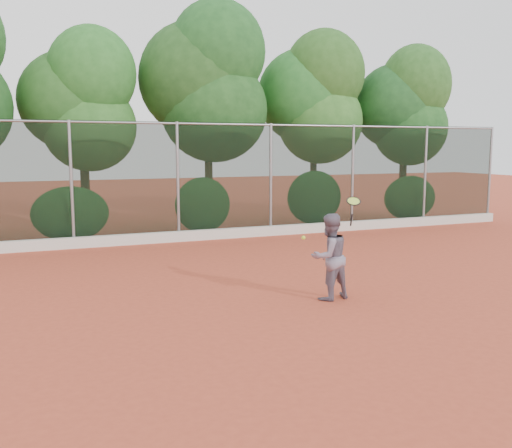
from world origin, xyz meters
name	(u,v)px	position (x,y,z in m)	size (l,w,h in m)	color
ground	(277,297)	(0.00, 0.00, 0.00)	(80.00, 80.00, 0.00)	#B8442B
concrete_curb	(180,236)	(0.00, 6.82, 0.15)	(24.00, 0.20, 0.30)	silver
tennis_player	(329,257)	(0.82, -0.50, 0.79)	(0.77, 0.60, 1.59)	slate
chainlink_fence	(178,178)	(0.00, 7.00, 1.86)	(24.09, 0.09, 3.50)	black
foliage_backdrop	(143,95)	(-0.55, 8.98, 4.40)	(23.70, 3.63, 7.55)	#46311A
tennis_racket	(353,203)	(1.20, -0.67, 1.77)	(0.33, 0.31, 0.55)	black
tennis_ball_in_flight	(303,238)	(0.00, -1.06, 1.28)	(0.07, 0.07, 0.07)	#C7EB35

